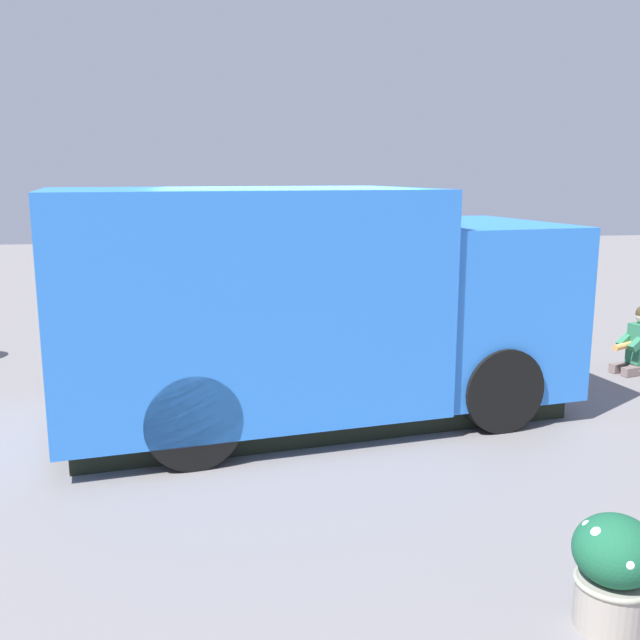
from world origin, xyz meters
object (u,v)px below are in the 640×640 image
(person_customer, at_px, (640,346))
(plaza_bench, at_px, (450,308))
(planter_flowering_near, at_px, (614,569))
(food_truck, at_px, (305,309))
(trash_bin, at_px, (166,306))

(person_customer, bearing_deg, plaza_bench, -61.92)
(person_customer, distance_m, planter_flowering_near, 5.87)
(food_truck, height_order, trash_bin, food_truck)
(planter_flowering_near, distance_m, plaza_bench, 7.93)
(food_truck, relative_size, plaza_bench, 3.50)
(food_truck, distance_m, plaza_bench, 4.92)
(food_truck, relative_size, person_customer, 6.21)
(plaza_bench, bearing_deg, food_truck, 52.51)
(person_customer, distance_m, plaza_bench, 3.26)
(plaza_bench, relative_size, trash_bin, 1.78)
(person_customer, bearing_deg, planter_flowering_near, 55.70)
(food_truck, relative_size, trash_bin, 6.23)
(food_truck, distance_m, trash_bin, 4.72)
(food_truck, xyz_separation_m, trash_bin, (1.63, -4.37, -0.71))
(person_customer, distance_m, trash_bin, 7.00)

